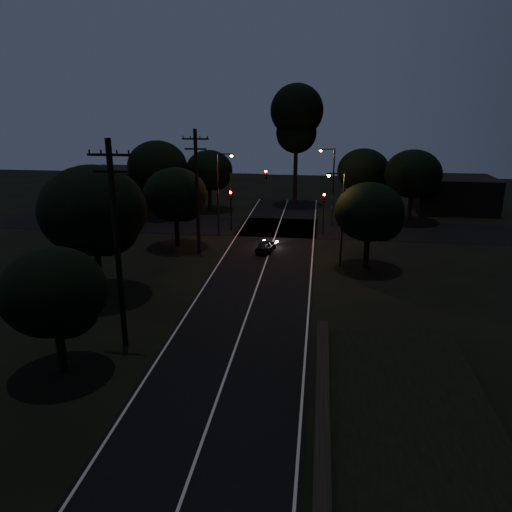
# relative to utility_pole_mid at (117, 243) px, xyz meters

# --- Properties ---
(road_surface) EXTENTS (60.00, 70.00, 0.03)m
(road_surface) POSITION_rel_utility_pole_mid_xyz_m (6.00, 16.12, -5.73)
(road_surface) COLOR black
(road_surface) RESTS_ON ground
(utility_pole_mid) EXTENTS (2.20, 0.30, 11.00)m
(utility_pole_mid) POSITION_rel_utility_pole_mid_xyz_m (0.00, 0.00, 0.00)
(utility_pole_mid) COLOR black
(utility_pole_mid) RESTS_ON ground
(utility_pole_far) EXTENTS (2.20, 0.30, 10.50)m
(utility_pole_far) POSITION_rel_utility_pole_mid_xyz_m (0.00, 17.00, -0.25)
(utility_pole_far) COLOR black
(utility_pole_far) RESTS_ON ground
(tree_left_b) EXTENTS (4.94, 4.94, 6.28)m
(tree_left_b) POSITION_rel_utility_pole_mid_xyz_m (-1.83, -3.10, -1.67)
(tree_left_b) COLOR black
(tree_left_b) RESTS_ON ground
(tree_left_c) EXTENTS (6.95, 6.95, 8.78)m
(tree_left_c) POSITION_rel_utility_pole_mid_xyz_m (-4.25, 6.86, -0.06)
(tree_left_c) COLOR black
(tree_left_c) RESTS_ON ground
(tree_left_d) EXTENTS (5.60, 5.60, 7.11)m
(tree_left_d) POSITION_rel_utility_pole_mid_xyz_m (-2.30, 18.89, -1.13)
(tree_left_d) COLOR black
(tree_left_d) RESTS_ON ground
(tree_far_nw) EXTENTS (5.59, 5.59, 7.08)m
(tree_far_nw) POSITION_rel_utility_pole_mid_xyz_m (-2.80, 34.89, -1.16)
(tree_far_nw) COLOR black
(tree_far_nw) RESTS_ON ground
(tree_far_w) EXTENTS (6.62, 6.62, 8.44)m
(tree_far_w) POSITION_rel_utility_pole_mid_xyz_m (-7.77, 30.87, -0.25)
(tree_far_w) COLOR black
(tree_far_w) RESTS_ON ground
(tree_far_ne) EXTENTS (5.91, 5.91, 7.47)m
(tree_far_ne) POSITION_rel_utility_pole_mid_xyz_m (15.21, 34.88, -0.91)
(tree_far_ne) COLOR black
(tree_far_ne) RESTS_ON ground
(tree_far_e) EXTENTS (6.07, 6.07, 7.70)m
(tree_far_e) POSITION_rel_utility_pole_mid_xyz_m (20.21, 31.88, -0.75)
(tree_far_e) COLOR black
(tree_far_e) RESTS_ON ground
(tree_right_a) EXTENTS (5.33, 5.33, 6.78)m
(tree_right_a) POSITION_rel_utility_pole_mid_xyz_m (14.19, 14.89, -1.34)
(tree_right_a) COLOR black
(tree_right_a) RESTS_ON ground
(tall_pine) EXTENTS (6.46, 6.46, 14.68)m
(tall_pine) POSITION_rel_utility_pole_mid_xyz_m (7.00, 40.00, 4.84)
(tall_pine) COLOR black
(tall_pine) RESTS_ON ground
(building_left) EXTENTS (10.00, 8.00, 4.40)m
(building_left) POSITION_rel_utility_pole_mid_xyz_m (-14.00, 37.00, -3.54)
(building_left) COLOR black
(building_left) RESTS_ON ground
(building_right) EXTENTS (9.00, 7.00, 4.00)m
(building_right) POSITION_rel_utility_pole_mid_xyz_m (26.00, 38.00, -3.74)
(building_right) COLOR black
(building_right) RESTS_ON ground
(signal_left) EXTENTS (0.28, 0.35, 4.10)m
(signal_left) POSITION_rel_utility_pole_mid_xyz_m (1.40, 24.99, -2.90)
(signal_left) COLOR black
(signal_left) RESTS_ON ground
(signal_right) EXTENTS (0.28, 0.35, 4.10)m
(signal_right) POSITION_rel_utility_pole_mid_xyz_m (10.60, 24.99, -2.90)
(signal_right) COLOR black
(signal_right) RESTS_ON ground
(signal_mast) EXTENTS (3.70, 0.35, 6.25)m
(signal_mast) POSITION_rel_utility_pole_mid_xyz_m (3.09, 24.99, -1.40)
(signal_mast) COLOR black
(signal_mast) RESTS_ON ground
(streetlight_a) EXTENTS (1.66, 0.26, 8.00)m
(streetlight_a) POSITION_rel_utility_pole_mid_xyz_m (0.69, 23.00, -1.10)
(streetlight_a) COLOR black
(streetlight_a) RESTS_ON ground
(streetlight_b) EXTENTS (1.66, 0.26, 8.00)m
(streetlight_b) POSITION_rel_utility_pole_mid_xyz_m (11.31, 29.00, -1.10)
(streetlight_b) COLOR black
(streetlight_b) RESTS_ON ground
(streetlight_c) EXTENTS (1.46, 0.26, 7.50)m
(streetlight_c) POSITION_rel_utility_pole_mid_xyz_m (11.83, 15.00, -1.39)
(streetlight_c) COLOR black
(streetlight_c) RESTS_ON ground
(car) EXTENTS (1.76, 3.28, 1.06)m
(car) POSITION_rel_utility_pole_mid_xyz_m (5.67, 18.27, -5.21)
(car) COLOR black
(car) RESTS_ON ground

